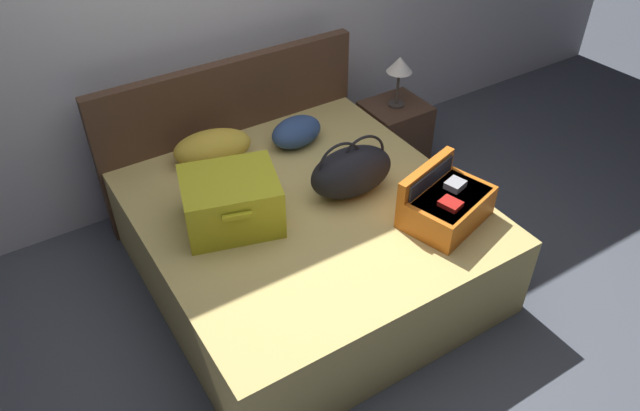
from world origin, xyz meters
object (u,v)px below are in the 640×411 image
(pillow_center_head, at_px, (296,132))
(nightstand, at_px, (394,135))
(duffel_bag, at_px, (351,171))
(pillow_near_headboard, at_px, (213,147))
(table_lamp, at_px, (400,67))
(hard_case_medium, at_px, (446,204))
(hard_case_large, at_px, (231,201))
(bed, at_px, (308,241))

(pillow_center_head, distance_m, nightstand, 0.98)
(duffel_bag, relative_size, pillow_near_headboard, 1.08)
(table_lamp, bearing_deg, hard_case_medium, -116.58)
(pillow_center_head, bearing_deg, duffel_bag, -89.97)
(hard_case_medium, xyz_separation_m, pillow_near_headboard, (-0.84, 1.21, -0.01))
(hard_case_large, distance_m, pillow_near_headboard, 0.62)
(hard_case_medium, distance_m, table_lamp, 1.34)
(hard_case_medium, relative_size, duffel_bag, 1.05)
(table_lamp, bearing_deg, nightstand, 45.00)
(duffel_bag, distance_m, pillow_near_headboard, 0.91)
(hard_case_medium, relative_size, nightstand, 1.08)
(pillow_near_headboard, height_order, table_lamp, table_lamp)
(pillow_center_head, bearing_deg, pillow_near_headboard, 168.80)
(hard_case_medium, height_order, nightstand, hard_case_medium)
(duffel_bag, xyz_separation_m, nightstand, (0.90, 0.72, -0.44))
(duffel_bag, xyz_separation_m, table_lamp, (0.90, 0.72, 0.12))
(bed, xyz_separation_m, pillow_center_head, (0.28, 0.59, 0.36))
(bed, bearing_deg, hard_case_large, 166.52)
(duffel_bag, height_order, pillow_center_head, duffel_bag)
(pillow_center_head, bearing_deg, hard_case_large, -144.83)
(duffel_bag, bearing_deg, table_lamp, 38.56)
(pillow_near_headboard, xyz_separation_m, table_lamp, (1.44, -0.01, 0.17))
(pillow_center_head, relative_size, nightstand, 0.71)
(bed, height_order, nightstand, bed)
(bed, xyz_separation_m, nightstand, (1.18, 0.69, -0.02))
(pillow_near_headboard, bearing_deg, hard_case_medium, -55.15)
(duffel_bag, relative_size, table_lamp, 1.39)
(pillow_near_headboard, bearing_deg, duffel_bag, -53.48)
(pillow_near_headboard, relative_size, nightstand, 0.95)
(pillow_near_headboard, xyz_separation_m, pillow_center_head, (0.54, -0.11, -0.01))
(pillow_near_headboard, bearing_deg, pillow_center_head, -11.20)
(duffel_bag, xyz_separation_m, pillow_center_head, (-0.00, 0.62, -0.06))
(hard_case_large, bearing_deg, bed, 2.55)
(hard_case_large, height_order, pillow_near_headboard, hard_case_large)
(bed, height_order, duffel_bag, duffel_bag)
(duffel_bag, distance_m, pillow_center_head, 0.63)
(hard_case_large, relative_size, pillow_center_head, 1.68)
(pillow_center_head, bearing_deg, bed, -115.46)
(hard_case_large, relative_size, hard_case_medium, 1.10)
(hard_case_medium, height_order, pillow_center_head, hard_case_medium)
(bed, height_order, pillow_near_headboard, pillow_near_headboard)
(bed, xyz_separation_m, pillow_near_headboard, (-0.26, 0.70, 0.37))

